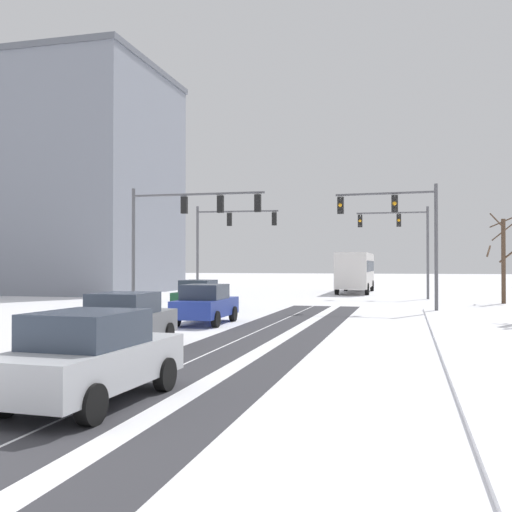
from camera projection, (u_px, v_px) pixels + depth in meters
The scene contains 15 objects.
wheel_track_left_lane at pixel (231, 335), 20.34m from camera, with size 1.14×29.47×0.01m, color #38383D.
wheel_track_right_lane at pixel (263, 336), 20.06m from camera, with size 0.99×29.47×0.01m, color #38383D.
wheel_track_center at pixel (309, 337), 19.66m from camera, with size 1.13×29.47×0.01m, color #38383D.
sidewalk_kerb_right at pixel (509, 347), 16.88m from camera, with size 4.00×29.47×0.12m, color white.
traffic_signal_near_right at pixel (400, 222), 30.14m from camera, with size 5.16×0.54×6.50m.
traffic_signal_near_left at pixel (185, 219), 30.90m from camera, with size 7.31×0.44×6.50m.
traffic_signal_far_left at pixel (225, 233), 40.92m from camera, with size 5.80×0.75×6.50m.
traffic_signal_far_right at pixel (403, 234), 41.61m from camera, with size 5.01×0.47×6.50m.
car_dark_green_lead at pixel (199, 295), 30.83m from camera, with size 1.93×4.15×1.62m.
car_blue_second at pixel (206, 304), 24.05m from camera, with size 1.90×4.14×1.62m.
car_grey_third at pixel (125, 320), 17.04m from camera, with size 1.97×4.17×1.62m.
car_silver_fourth at pixel (90, 357), 10.31m from camera, with size 1.97×4.17×1.62m.
bus_oncoming at pixel (356, 269), 50.67m from camera, with size 2.69×11.00×3.38m.
bare_tree_sidewalk_far at pixel (503, 258), 36.58m from camera, with size 1.91×1.83×5.66m.
office_building_far_left_block at pixel (9, 184), 53.73m from camera, with size 28.95×14.90×19.51m.
Camera 1 is at (6.36, -6.13, 2.44)m, focal length 41.36 mm.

